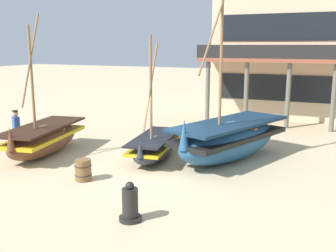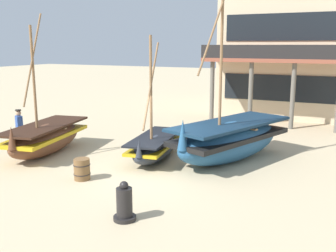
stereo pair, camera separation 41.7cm
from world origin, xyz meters
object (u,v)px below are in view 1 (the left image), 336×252
Objects in this scene: fishing_boat_near_left at (155,146)px; wooden_barrel at (83,170)px; fishing_boat_centre_large at (229,139)px; harbor_building_main at (285,30)px; capstan_winch at (130,205)px; fisherman_by_hull at (17,131)px; fishing_boat_far_right at (43,139)px.

fishing_boat_near_left reaches higher than wooden_barrel.
fishing_boat_centre_large is 13.22m from harbor_building_main.
capstan_winch is 0.10× the size of harbor_building_main.
capstan_winch is at bearing -92.64° from harbor_building_main.
fishing_boat_near_left is 3.30m from wooden_barrel.
fisherman_by_hull is at bearing 157.80° from wooden_barrel.
wooden_barrel is 17.75m from harbor_building_main.
capstan_winch is (1.82, -5.08, -0.10)m from fishing_boat_near_left.
harbor_building_main is at bearing 60.16° from fisherman_by_hull.
wooden_barrel is at bearing -22.20° from fisherman_by_hull.
fishing_boat_near_left is at bearing 16.33° from fishing_boat_far_right.
capstan_winch is 19.25m from harbor_building_main.
harbor_building_main reaches higher than capstan_winch.
fishing_boat_near_left is 5.40m from capstan_winch.
wooden_barrel is (-1.04, -3.13, -0.17)m from fishing_boat_near_left.
fisherman_by_hull is at bearing 152.87° from capstan_winch.
fishing_boat_centre_large is at bearing 22.21° from fishing_boat_near_left.
fishing_boat_centre_large reaches higher than fishing_boat_far_right.
fishing_boat_far_right reaches higher than wooden_barrel.
fishing_boat_far_right is (-6.92, -2.33, -0.16)m from fishing_boat_centre_large.
fishing_boat_near_left reaches higher than fisherman_by_hull.
fishing_boat_near_left is 6.64× the size of wooden_barrel.
fishing_boat_centre_large is at bearing -90.30° from harbor_building_main.
fishing_boat_near_left is at bearing 11.72° from fisherman_by_hull.
fishing_boat_near_left is 4.49m from fishing_boat_far_right.
fishing_boat_near_left is 14.58m from harbor_building_main.
fisherman_by_hull is 8.53m from capstan_winch.
fisherman_by_hull is at bearing 177.45° from fishing_boat_far_right.
fisherman_by_hull is at bearing -164.88° from fishing_boat_centre_large.
fishing_boat_centre_large is at bearing 15.12° from fisherman_by_hull.
fishing_boat_near_left is 4.57× the size of capstan_winch.
fishing_boat_far_right is at bearing -163.67° from fishing_boat_near_left.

